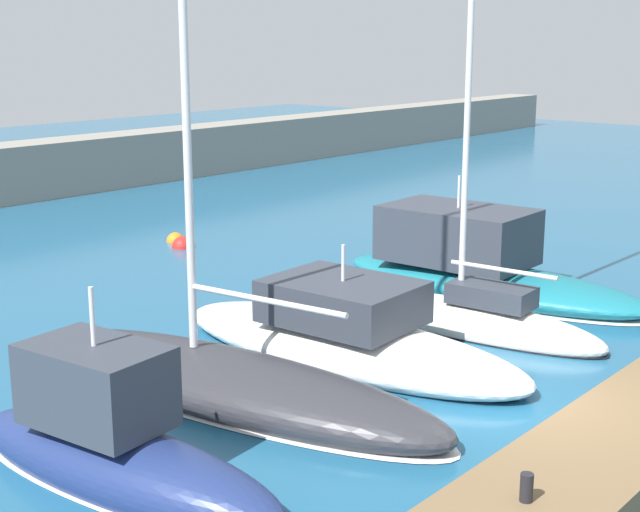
% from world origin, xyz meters
% --- Properties ---
extents(ground_plane, '(120.00, 120.00, 0.00)m').
position_xyz_m(ground_plane, '(0.00, 0.00, 0.00)').
color(ground_plane, '#1E567A').
extents(dock_pier, '(21.07, 2.34, 0.40)m').
position_xyz_m(dock_pier, '(0.00, -1.85, 0.20)').
color(dock_pier, brown).
rests_on(dock_pier, ground_plane).
extents(motorboat_navy_nearest, '(2.43, 6.85, 3.64)m').
position_xyz_m(motorboat_navy_nearest, '(-6.80, 3.97, 0.58)').
color(motorboat_navy_nearest, navy).
rests_on(motorboat_navy_nearest, ground_plane).
extents(sailboat_charcoal_second, '(3.70, 10.61, 16.02)m').
position_xyz_m(sailboat_charcoal_second, '(-3.07, 5.23, 0.34)').
color(sailboat_charcoal_second, '#2D2D33').
rests_on(sailboat_charcoal_second, ground_plane).
extents(motorboat_white_third, '(3.46, 9.37, 2.90)m').
position_xyz_m(motorboat_white_third, '(0.40, 4.95, 0.49)').
color(motorboat_white_third, white).
rests_on(motorboat_white_third, ground_plane).
extents(sailboat_ivory_fourth, '(2.29, 7.19, 14.44)m').
position_xyz_m(sailboat_ivory_fourth, '(3.94, 3.73, 0.32)').
color(sailboat_ivory_fourth, silver).
rests_on(sailboat_ivory_fourth, ground_plane).
extents(motorboat_teal_fifth, '(3.32, 9.60, 3.48)m').
position_xyz_m(motorboat_teal_fifth, '(7.27, 5.57, 0.74)').
color(motorboat_teal_fifth, '#19707F').
rests_on(motorboat_teal_fifth, ground_plane).
extents(mooring_buoy_orange, '(0.64, 0.64, 0.64)m').
position_xyz_m(mooring_buoy_orange, '(6.07, 17.16, 0.00)').
color(mooring_buoy_orange, orange).
rests_on(mooring_buoy_orange, ground_plane).
extents(mooring_buoy_red, '(0.77, 0.77, 0.77)m').
position_xyz_m(mooring_buoy_red, '(5.59, 16.24, 0.00)').
color(mooring_buoy_red, red).
rests_on(mooring_buoy_red, ground_plane).
extents(dock_bollard, '(0.20, 0.20, 0.44)m').
position_xyz_m(dock_bollard, '(-3.77, -1.85, 0.62)').
color(dock_bollard, black).
rests_on(dock_bollard, dock_pier).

